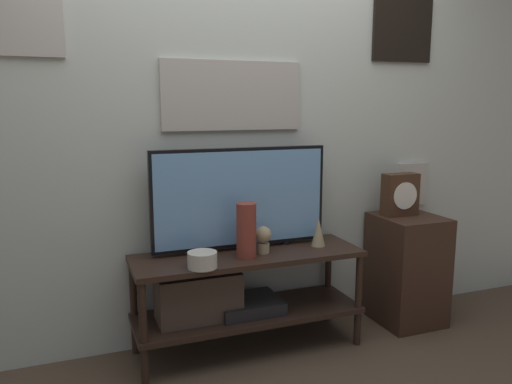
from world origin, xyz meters
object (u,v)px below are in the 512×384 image
object	(u,v)px
vase_tall_ceramic	(246,230)
vase_wide_bowl	(202,260)
vase_slim_bronze	(318,232)
decorative_bust	(263,238)
mantel_clock	(400,194)
television	(241,198)

from	to	relation	value
vase_tall_ceramic	vase_wide_bowl	world-z (taller)	vase_tall_ceramic
vase_slim_bronze	decorative_bust	world-z (taller)	vase_slim_bronze
decorative_bust	mantel_clock	xyz separation A→B (m)	(0.97, 0.08, 0.17)
vase_wide_bowl	decorative_bust	bearing A→B (deg)	18.44
television	vase_wide_bowl	size ratio (longest dim) A/B	6.75
vase_slim_bronze	mantel_clock	size ratio (longest dim) A/B	0.62
vase_slim_bronze	vase_wide_bowl	world-z (taller)	vase_slim_bronze
decorative_bust	mantel_clock	distance (m)	0.99
television	vase_tall_ceramic	xyz separation A→B (m)	(-0.02, -0.16, -0.15)
vase_tall_ceramic	vase_wide_bowl	distance (m)	0.30
television	vase_slim_bronze	size ratio (longest dim) A/B	6.15
television	vase_wide_bowl	xyz separation A→B (m)	(-0.29, -0.24, -0.26)
vase_slim_bronze	television	bearing A→B (deg)	167.57
vase_tall_ceramic	mantel_clock	world-z (taller)	mantel_clock
vase_tall_ceramic	decorative_bust	size ratio (longest dim) A/B	1.97
television	decorative_bust	bearing A→B (deg)	-52.23
television	mantel_clock	bearing A→B (deg)	-2.22
television	vase_tall_ceramic	world-z (taller)	television
vase_tall_ceramic	mantel_clock	bearing A→B (deg)	6.20
vase_slim_bronze	decorative_bust	size ratio (longest dim) A/B	1.09
decorative_bust	vase_slim_bronze	bearing A→B (deg)	2.80
decorative_bust	vase_wide_bowl	bearing A→B (deg)	-161.56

